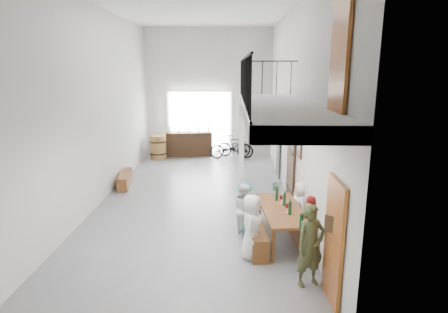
{
  "coord_description": "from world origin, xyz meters",
  "views": [
    {
      "loc": [
        1.04,
        -10.53,
        3.81
      ],
      "look_at": [
        0.82,
        -0.5,
        1.43
      ],
      "focal_mm": 30.0,
      "sensor_mm": 36.0,
      "label": 1
    }
  ],
  "objects_px": {
    "bicycle_near": "(231,147)",
    "tasting_table": "(282,212)",
    "bench_inner": "(255,231)",
    "side_bench": "(125,179)",
    "serving_counter": "(189,144)",
    "oak_barrel": "(158,147)",
    "host_standing": "(310,245)"
  },
  "relations": [
    {
      "from": "side_bench",
      "to": "oak_barrel",
      "type": "xyz_separation_m",
      "value": [
        0.39,
        3.73,
        0.3
      ]
    },
    {
      "from": "side_bench",
      "to": "bench_inner",
      "type": "bearing_deg",
      "value": -44.6
    },
    {
      "from": "bench_inner",
      "to": "side_bench",
      "type": "xyz_separation_m",
      "value": [
        -4.06,
        4.0,
        -0.03
      ]
    },
    {
      "from": "tasting_table",
      "to": "bench_inner",
      "type": "xyz_separation_m",
      "value": [
        -0.59,
        0.02,
        -0.46
      ]
    },
    {
      "from": "tasting_table",
      "to": "serving_counter",
      "type": "height_order",
      "value": "serving_counter"
    },
    {
      "from": "bench_inner",
      "to": "serving_counter",
      "type": "bearing_deg",
      "value": 102.05
    },
    {
      "from": "side_bench",
      "to": "host_standing",
      "type": "distance_m",
      "value": 7.58
    },
    {
      "from": "side_bench",
      "to": "oak_barrel",
      "type": "distance_m",
      "value": 3.76
    },
    {
      "from": "bicycle_near",
      "to": "tasting_table",
      "type": "bearing_deg",
      "value": 173.03
    },
    {
      "from": "side_bench",
      "to": "serving_counter",
      "type": "xyz_separation_m",
      "value": [
        1.65,
        4.37,
        0.32
      ]
    },
    {
      "from": "host_standing",
      "to": "side_bench",
      "type": "bearing_deg",
      "value": 107.93
    },
    {
      "from": "oak_barrel",
      "to": "host_standing",
      "type": "height_order",
      "value": "host_standing"
    },
    {
      "from": "tasting_table",
      "to": "serving_counter",
      "type": "relative_size",
      "value": 1.08
    },
    {
      "from": "side_bench",
      "to": "bicycle_near",
      "type": "height_order",
      "value": "bicycle_near"
    },
    {
      "from": "serving_counter",
      "to": "host_standing",
      "type": "distance_m",
      "value": 10.63
    },
    {
      "from": "serving_counter",
      "to": "bicycle_near",
      "type": "height_order",
      "value": "serving_counter"
    },
    {
      "from": "bench_inner",
      "to": "oak_barrel",
      "type": "relative_size",
      "value": 2.09
    },
    {
      "from": "tasting_table",
      "to": "bench_inner",
      "type": "height_order",
      "value": "tasting_table"
    },
    {
      "from": "host_standing",
      "to": "bench_inner",
      "type": "bearing_deg",
      "value": 93.97
    },
    {
      "from": "serving_counter",
      "to": "host_standing",
      "type": "relative_size",
      "value": 1.32
    },
    {
      "from": "bench_inner",
      "to": "serving_counter",
      "type": "height_order",
      "value": "serving_counter"
    },
    {
      "from": "serving_counter",
      "to": "side_bench",
      "type": "bearing_deg",
      "value": -117.72
    },
    {
      "from": "serving_counter",
      "to": "tasting_table",
      "type": "bearing_deg",
      "value": -77.38
    },
    {
      "from": "tasting_table",
      "to": "host_standing",
      "type": "height_order",
      "value": "host_standing"
    },
    {
      "from": "tasting_table",
      "to": "bicycle_near",
      "type": "bearing_deg",
      "value": 93.47
    },
    {
      "from": "bench_inner",
      "to": "serving_counter",
      "type": "distance_m",
      "value": 8.72
    },
    {
      "from": "oak_barrel",
      "to": "side_bench",
      "type": "bearing_deg",
      "value": -95.98
    },
    {
      "from": "side_bench",
      "to": "bicycle_near",
      "type": "xyz_separation_m",
      "value": [
        3.48,
        4.01,
        0.26
      ]
    },
    {
      "from": "oak_barrel",
      "to": "bicycle_near",
      "type": "height_order",
      "value": "oak_barrel"
    },
    {
      "from": "bench_inner",
      "to": "oak_barrel",
      "type": "bearing_deg",
      "value": 111.36
    },
    {
      "from": "bench_inner",
      "to": "side_bench",
      "type": "height_order",
      "value": "bench_inner"
    },
    {
      "from": "bicycle_near",
      "to": "host_standing",
      "type": "bearing_deg",
      "value": 173.18
    }
  ]
}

